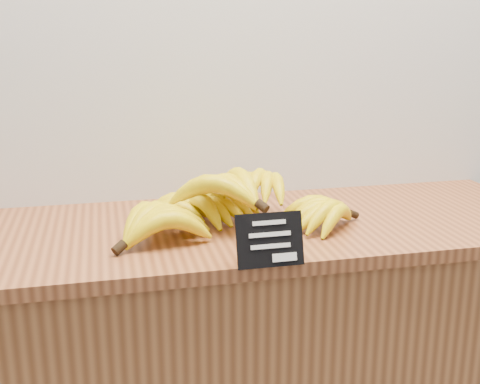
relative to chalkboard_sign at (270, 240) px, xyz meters
name	(u,v)px	position (x,y,z in m)	size (l,w,h in m)	color
counter_top	(235,229)	(-0.01, 0.27, -0.07)	(1.57, 0.54, 0.03)	#96542E
chalkboard_sign	(270,240)	(0.00, 0.00, 0.00)	(0.13, 0.01, 0.11)	black
banana_pile	(220,205)	(-0.05, 0.25, 0.00)	(0.59, 0.33, 0.13)	yellow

